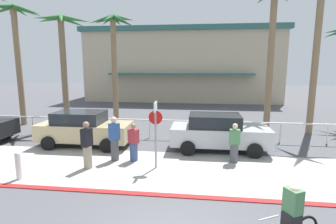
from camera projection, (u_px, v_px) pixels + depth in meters
name	position (u px, v px, depth m)	size (l,w,h in m)	color
ground_plane	(192.00, 132.00, 15.65)	(80.00, 80.00, 0.00)	#4C4C51
sidewalk_strip	(187.00, 171.00, 9.98)	(44.00, 4.00, 0.02)	#ADAAA0
curb_paint	(183.00, 196.00, 8.02)	(44.00, 0.24, 0.03)	maroon
building_backdrop	(184.00, 65.00, 32.26)	(21.18, 12.39, 7.78)	#BCAD8E
rail_fence	(192.00, 124.00, 14.04)	(27.03, 0.08, 1.04)	white
stop_sign_bike_lane	(156.00, 125.00, 9.95)	(0.52, 0.56, 2.56)	gray
bollard_2	(19.00, 165.00, 9.15)	(0.20, 0.20, 1.00)	white
palm_tree_1	(16.00, 34.00, 16.71)	(3.29, 3.14, 7.63)	#846B4C
palm_tree_2	(63.00, 46.00, 16.08)	(3.30, 3.15, 6.85)	#756047
palm_tree_3	(114.00, 41.00, 17.08)	(2.67, 3.52, 7.06)	#846B4C
palm_tree_4	(272.00, 24.00, 14.73)	(3.24, 2.98, 8.07)	#846B4C
palm_tree_5	(319.00, 14.00, 14.35)	(2.86, 3.12, 9.45)	#846B4C
car_tan_1	(84.00, 128.00, 12.97)	(4.40, 2.02, 1.69)	tan
car_silver_2	(219.00, 132.00, 12.22)	(4.40, 2.02, 1.69)	#B2B7BC
cyclist_red_0	(290.00, 220.00, 5.59)	(1.63, 0.92, 1.50)	black
pedestrian_0	(114.00, 140.00, 10.92)	(0.47, 0.47, 1.85)	#4C4C51
pedestrian_1	(134.00, 144.00, 10.90)	(0.47, 0.42, 1.58)	#384C7A
pedestrian_2	(234.00, 145.00, 10.71)	(0.40, 0.32, 1.62)	#4C4C51
pedestrian_3	(87.00, 147.00, 10.08)	(0.41, 0.46, 1.83)	gray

